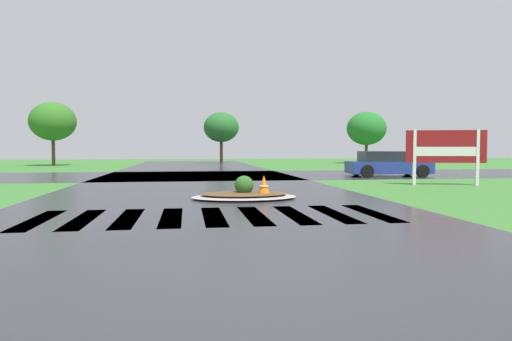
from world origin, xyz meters
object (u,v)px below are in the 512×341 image
object	(u,v)px
car_dark_suv	(386,165)
traffic_cone	(264,188)
estate_billboard	(446,149)
median_island	(244,194)

from	to	relation	value
car_dark_suv	traffic_cone	xyz separation A→B (m)	(-8.14, -9.74, -0.28)
estate_billboard	median_island	world-z (taller)	estate_billboard
estate_billboard	car_dark_suv	xyz separation A→B (m)	(0.07, 5.70, -0.84)
estate_billboard	median_island	xyz separation A→B (m)	(-8.61, -3.80, -1.32)
car_dark_suv	median_island	bearing A→B (deg)	-127.68
median_island	car_dark_suv	bearing A→B (deg)	47.56
car_dark_suv	traffic_cone	size ratio (longest dim) A/B	6.14
traffic_cone	car_dark_suv	bearing A→B (deg)	50.11
estate_billboard	median_island	distance (m)	9.50
median_island	traffic_cone	distance (m)	0.63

